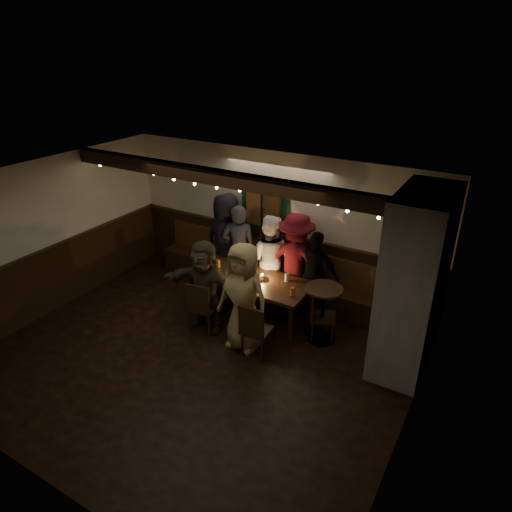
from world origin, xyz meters
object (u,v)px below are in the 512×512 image
Objects in this scene: chair_near_left at (201,305)px; person_f at (205,286)px; person_a at (227,241)px; person_g at (244,297)px; person_d at (296,261)px; chair_end at (318,312)px; person_c at (269,258)px; chair_near_right at (254,328)px; person_e at (315,274)px; person_b at (239,250)px; dining_table at (250,281)px; high_top at (323,307)px.

person_f is at bearing 92.70° from chair_near_left.
person_a reaches higher than person_g.
person_d reaches higher than chair_near_left.
person_a is at bearing 161.08° from chair_end.
person_a reaches higher than person_c.
chair_near_left is 0.58× the size of person_f.
chair_near_right is 0.49× the size of person_a.
chair_near_right is at bearing -14.27° from person_f.
person_e is at bearing 70.78° from person_g.
person_b is 1.32m from person_f.
dining_table is at bearing -179.85° from chair_end.
person_d is (0.92, 1.50, 0.36)m from chair_near_left.
chair_end is at bearing 125.06° from person_e.
person_a is at bearing 133.51° from chair_near_right.
person_a reaches higher than person_e.
person_f is at bearing 52.69° from person_d.
person_e is at bearing 47.35° from chair_near_left.
person_e is at bearing 123.22° from high_top.
chair_near_right is at bearing 106.09° from person_b.
chair_near_left is at bearing -154.42° from chair_end.
dining_table is 1.19× the size of person_d.
person_a is 0.96m from person_c.
person_b is 1.10× the size of person_f.
person_c is at bearing 106.19° from person_g.
chair_near_right is at bearing -6.26° from chair_near_left.
person_f is (-0.01, 0.13, 0.27)m from chair_near_left.
chair_end is 0.49× the size of person_g.
chair_end is at bearing 138.43° from person_b.
chair_near_right is 0.55× the size of person_c.
chair_end is 1.09m from person_d.
high_top reaches higher than chair_near_right.
person_a is 1.07× the size of person_b.
person_g reaches higher than person_b.
dining_table is 2.44× the size of chair_end.
person_b is at bearing 126.88° from person_g.
person_f reaches higher than dining_table.
person_a is at bearing 109.14° from person_f.
person_e is (1.51, -0.00, -0.09)m from person_b.
dining_table is at bearing 55.80° from person_f.
person_d is (-0.74, 0.70, 0.39)m from chair_end.
person_a is 1.86m from person_e.
person_c is at bearing 71.22° from person_f.
person_g reaches higher than dining_table.
person_d reaches higher than dining_table.
chair_near_right is 0.52× the size of person_g.
person_g reaches higher than person_c.
chair_end is 0.49× the size of person_d.
person_d is (0.50, 0.03, 0.06)m from person_c.
high_top is (0.07, -0.00, 0.11)m from chair_end.
person_d is at bearing 94.53° from chair_near_right.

